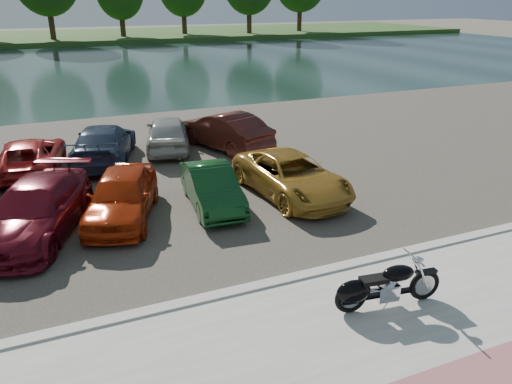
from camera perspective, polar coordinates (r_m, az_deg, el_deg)
ground at (r=10.29m, az=13.38°, el=-14.50°), size 200.00×200.00×0.00m
promenade at (r=9.66m, az=17.01°, el=-17.28°), size 60.00×6.00×0.10m
kerb at (r=11.62m, az=7.61°, el=-9.07°), size 60.00×0.30×0.14m
parking_lot at (r=19.23m, az=-6.02°, el=3.52°), size 60.00×18.00×0.04m
river at (r=47.18m, az=-16.99°, el=13.51°), size 120.00×40.00×0.00m
far_bank at (r=78.88m, az=-20.06°, el=16.33°), size 120.00×24.00×0.60m
motorcycle at (r=10.36m, az=13.87°, el=-10.53°), size 2.33×0.75×1.05m
car_3 at (r=14.20m, az=-23.84°, el=-1.89°), size 3.64×5.23×1.41m
car_4 at (r=14.42m, az=-15.08°, el=-0.38°), size 2.94×4.43×1.40m
car_5 at (r=14.85m, az=-5.08°, el=0.57°), size 1.61×3.79×1.22m
car_6 at (r=15.63m, az=4.08°, el=1.89°), size 2.54×4.87×1.31m
car_10 at (r=19.29m, az=-24.43°, el=3.74°), size 2.71×4.78×1.26m
car_11 at (r=19.69m, az=-17.02°, el=5.33°), size 3.25×5.23×1.42m
car_12 at (r=20.65m, az=-10.05°, el=6.69°), size 2.65×4.44×1.42m
car_13 at (r=20.57m, az=-3.62°, el=7.02°), size 3.00×4.78×1.49m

